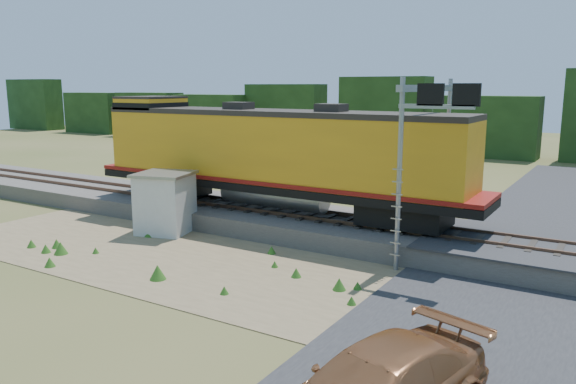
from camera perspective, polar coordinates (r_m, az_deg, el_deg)
The scene contains 10 objects.
ground at distance 18.90m, azimuth -1.94°, elevation -8.95°, with size 140.00×140.00×0.00m, color #475123.
ballast at distance 23.79m, azimuth 6.08°, elevation -3.85°, with size 70.00×5.00×0.80m, color slate.
rails at distance 23.67m, azimuth 6.10°, elevation -2.73°, with size 70.00×1.54×0.16m.
dirt_shoulder at distance 20.38m, azimuth -5.89°, elevation -7.48°, with size 26.00×8.00×0.03m, color #8C7754.
road at distance 17.02m, azimuth 20.06°, elevation -11.59°, with size 7.00×66.00×0.86m.
tree_line_north at distance 53.83m, azimuth 21.14°, elevation 6.50°, with size 130.00×3.00×6.50m.
weed_clumps at distance 21.01m, azimuth -9.83°, elevation -7.06°, with size 15.00×6.20×0.56m, color #2E631C, non-canonical shape.
locomotive at distance 25.17m, azimuth -2.00°, elevation 3.90°, with size 18.97×2.89×4.89m.
shed at distance 25.07m, azimuth -12.37°, elevation -1.05°, with size 2.79×2.79×2.68m.
signal_gantry at distance 21.17m, azimuth 14.31°, elevation 6.77°, with size 2.64×6.20×6.66m.
Camera 1 is at (9.86, -14.81, 6.36)m, focal length 35.00 mm.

